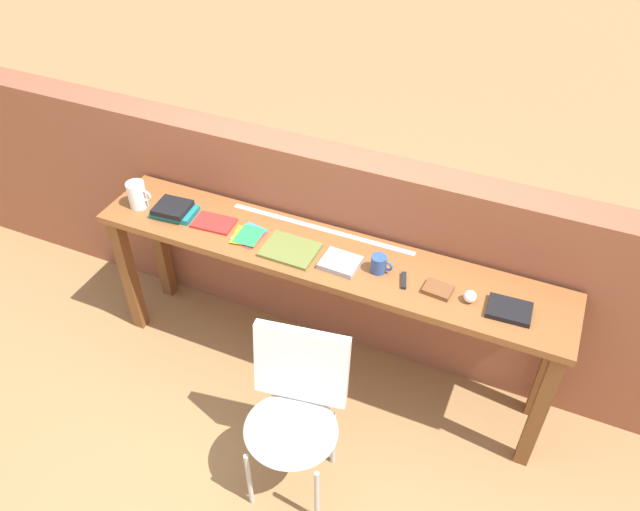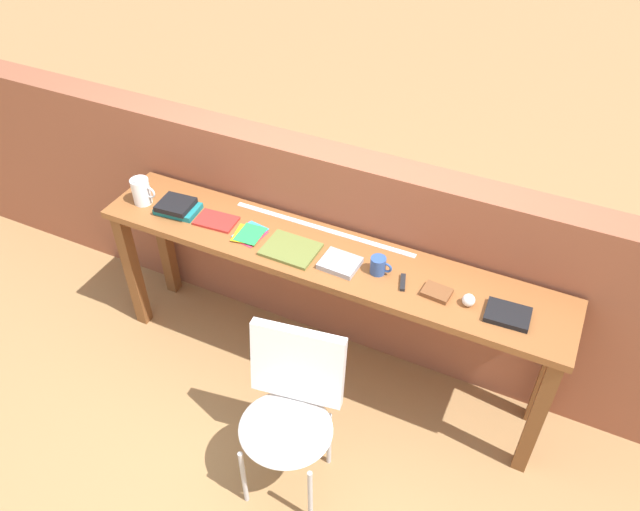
{
  "view_description": "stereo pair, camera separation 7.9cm",
  "coord_description": "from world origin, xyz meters",
  "px_view_note": "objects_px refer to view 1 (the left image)",
  "views": [
    {
      "loc": [
        0.94,
        -1.89,
        2.93
      ],
      "look_at": [
        0.0,
        0.25,
        0.9
      ],
      "focal_mm": 35.0,
      "sensor_mm": 36.0,
      "label": 1
    },
    {
      "loc": [
        1.01,
        -1.86,
        2.93
      ],
      "look_at": [
        0.0,
        0.25,
        0.9
      ],
      "focal_mm": 35.0,
      "sensor_mm": 36.0,
      "label": 2
    }
  ],
  "objects_px": {
    "pamphlet_pile_colourful": "(248,235)",
    "mug": "(379,264)",
    "book_stack_leftmost": "(174,210)",
    "multitool_folded": "(404,280)",
    "magazine_cycling": "(214,223)",
    "leather_journal_brown": "(438,290)",
    "sports_ball_small": "(470,297)",
    "book_open_centre": "(290,250)",
    "chair_white_moulded": "(295,408)",
    "book_repair_rightmost": "(509,310)",
    "pitcher_white": "(137,195)"
  },
  "relations": [
    {
      "from": "pamphlet_pile_colourful",
      "to": "mug",
      "type": "height_order",
      "value": "mug"
    },
    {
      "from": "book_stack_leftmost",
      "to": "multitool_folded",
      "type": "bearing_deg",
      "value": -0.53
    },
    {
      "from": "pamphlet_pile_colourful",
      "to": "mug",
      "type": "xyz_separation_m",
      "value": [
        0.71,
        0.02,
        0.04
      ]
    },
    {
      "from": "magazine_cycling",
      "to": "mug",
      "type": "distance_m",
      "value": 0.93
    },
    {
      "from": "leather_journal_brown",
      "to": "pamphlet_pile_colourful",
      "type": "bearing_deg",
      "value": -175.21
    },
    {
      "from": "leather_journal_brown",
      "to": "sports_ball_small",
      "type": "relative_size",
      "value": 2.16
    },
    {
      "from": "book_open_centre",
      "to": "mug",
      "type": "distance_m",
      "value": 0.46
    },
    {
      "from": "chair_white_moulded",
      "to": "multitool_folded",
      "type": "height_order",
      "value": "multitool_folded"
    },
    {
      "from": "book_stack_leftmost",
      "to": "multitool_folded",
      "type": "xyz_separation_m",
      "value": [
        1.3,
        -0.01,
        -0.02
      ]
    },
    {
      "from": "pamphlet_pile_colourful",
      "to": "book_repair_rightmost",
      "type": "bearing_deg",
      "value": -0.17
    },
    {
      "from": "magazine_cycling",
      "to": "sports_ball_small",
      "type": "xyz_separation_m",
      "value": [
        1.38,
        -0.03,
        0.02
      ]
    },
    {
      "from": "mug",
      "to": "leather_journal_brown",
      "type": "relative_size",
      "value": 0.85
    },
    {
      "from": "book_stack_leftmost",
      "to": "sports_ball_small",
      "type": "xyz_separation_m",
      "value": [
        1.62,
        -0.02,
        0.0
      ]
    },
    {
      "from": "book_open_centre",
      "to": "sports_ball_small",
      "type": "relative_size",
      "value": 4.51
    },
    {
      "from": "chair_white_moulded",
      "to": "sports_ball_small",
      "type": "distance_m",
      "value": 0.95
    },
    {
      "from": "book_open_centre",
      "to": "multitool_folded",
      "type": "distance_m",
      "value": 0.59
    },
    {
      "from": "pitcher_white",
      "to": "magazine_cycling",
      "type": "relative_size",
      "value": 0.85
    },
    {
      "from": "mug",
      "to": "leather_journal_brown",
      "type": "xyz_separation_m",
      "value": [
        0.3,
        -0.02,
        -0.03
      ]
    },
    {
      "from": "magazine_cycling",
      "to": "pamphlet_pile_colourful",
      "type": "distance_m",
      "value": 0.22
    },
    {
      "from": "pitcher_white",
      "to": "book_open_centre",
      "type": "distance_m",
      "value": 0.93
    },
    {
      "from": "book_stack_leftmost",
      "to": "magazine_cycling",
      "type": "xyz_separation_m",
      "value": [
        0.24,
        0.01,
        -0.02
      ]
    },
    {
      "from": "pamphlet_pile_colourful",
      "to": "mug",
      "type": "relative_size",
      "value": 1.77
    },
    {
      "from": "chair_white_moulded",
      "to": "mug",
      "type": "relative_size",
      "value": 8.1
    },
    {
      "from": "sports_ball_small",
      "to": "book_repair_rightmost",
      "type": "bearing_deg",
      "value": 1.16
    },
    {
      "from": "pamphlet_pile_colourful",
      "to": "sports_ball_small",
      "type": "relative_size",
      "value": 3.23
    },
    {
      "from": "sports_ball_small",
      "to": "book_repair_rightmost",
      "type": "distance_m",
      "value": 0.18
    },
    {
      "from": "book_open_centre",
      "to": "mug",
      "type": "relative_size",
      "value": 2.46
    },
    {
      "from": "book_stack_leftmost",
      "to": "book_repair_rightmost",
      "type": "height_order",
      "value": "book_stack_leftmost"
    },
    {
      "from": "sports_ball_small",
      "to": "book_stack_leftmost",
      "type": "bearing_deg",
      "value": 179.42
    },
    {
      "from": "magazine_cycling",
      "to": "multitool_folded",
      "type": "bearing_deg",
      "value": -5.39
    },
    {
      "from": "book_stack_leftmost",
      "to": "book_repair_rightmost",
      "type": "distance_m",
      "value": 1.8
    },
    {
      "from": "magazine_cycling",
      "to": "leather_journal_brown",
      "type": "relative_size",
      "value": 1.67
    },
    {
      "from": "magazine_cycling",
      "to": "book_open_centre",
      "type": "height_order",
      "value": "book_open_centre"
    },
    {
      "from": "chair_white_moulded",
      "to": "pamphlet_pile_colourful",
      "type": "distance_m",
      "value": 0.92
    },
    {
      "from": "pitcher_white",
      "to": "book_stack_leftmost",
      "type": "relative_size",
      "value": 0.76
    },
    {
      "from": "chair_white_moulded",
      "to": "book_stack_leftmost",
      "type": "relative_size",
      "value": 3.71
    },
    {
      "from": "chair_white_moulded",
      "to": "magazine_cycling",
      "type": "distance_m",
      "value": 1.08
    },
    {
      "from": "book_stack_leftmost",
      "to": "pamphlet_pile_colourful",
      "type": "xyz_separation_m",
      "value": [
        0.46,
        -0.01,
        -0.02
      ]
    },
    {
      "from": "mug",
      "to": "book_repair_rightmost",
      "type": "distance_m",
      "value": 0.64
    },
    {
      "from": "magazine_cycling",
      "to": "mug",
      "type": "relative_size",
      "value": 1.97
    },
    {
      "from": "book_open_centre",
      "to": "mug",
      "type": "bearing_deg",
      "value": 5.57
    },
    {
      "from": "pitcher_white",
      "to": "book_open_centre",
      "type": "height_order",
      "value": "pitcher_white"
    },
    {
      "from": "book_open_centre",
      "to": "sports_ball_small",
      "type": "bearing_deg",
      "value": 1.41
    },
    {
      "from": "chair_white_moulded",
      "to": "multitool_folded",
      "type": "xyz_separation_m",
      "value": [
        0.29,
        0.64,
        0.36
      ]
    },
    {
      "from": "chair_white_moulded",
      "to": "book_open_centre",
      "type": "xyz_separation_m",
      "value": [
        -0.31,
        0.62,
        0.36
      ]
    },
    {
      "from": "book_open_centre",
      "to": "sports_ball_small",
      "type": "height_order",
      "value": "sports_ball_small"
    },
    {
      "from": "book_open_centre",
      "to": "pamphlet_pile_colourful",
      "type": "bearing_deg",
      "value": 176.41
    },
    {
      "from": "pitcher_white",
      "to": "multitool_folded",
      "type": "height_order",
      "value": "pitcher_white"
    },
    {
      "from": "pitcher_white",
      "to": "pamphlet_pile_colourful",
      "type": "xyz_separation_m",
      "value": [
        0.68,
        0.01,
        -0.07
      ]
    },
    {
      "from": "magazine_cycling",
      "to": "chair_white_moulded",
      "type": "bearing_deg",
      "value": -44.47
    }
  ]
}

